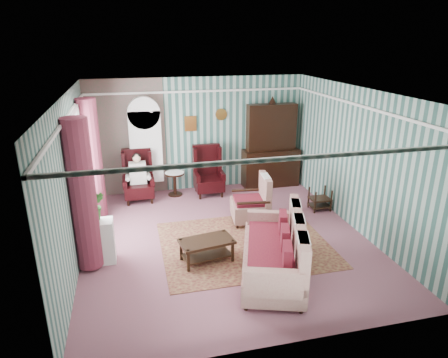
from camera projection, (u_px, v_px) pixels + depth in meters
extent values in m
plane|color=#935665|center=(226.00, 239.00, 7.99)|extent=(6.00, 6.00, 0.00)
cube|color=#346056|center=(198.00, 135.00, 10.25)|extent=(5.50, 0.02, 2.90)
cube|color=#346056|center=(286.00, 247.00, 4.76)|extent=(5.50, 0.02, 2.90)
cube|color=#346056|center=(72.00, 182.00, 6.90)|extent=(0.02, 6.00, 2.90)
cube|color=#346056|center=(357.00, 160.00, 8.11)|extent=(0.02, 6.00, 2.90)
cube|color=white|center=(226.00, 92.00, 7.02)|extent=(5.50, 6.00, 0.02)
cube|color=#964C58|center=(127.00, 139.00, 9.85)|extent=(1.90, 0.01, 2.90)
cube|color=white|center=(226.00, 112.00, 7.14)|extent=(5.50, 6.00, 0.05)
cube|color=white|center=(77.00, 166.00, 7.42)|extent=(0.04, 1.50, 1.90)
cylinder|color=maroon|center=(83.00, 196.00, 6.57)|extent=(0.44, 0.44, 2.60)
cylinder|color=maroon|center=(91.00, 160.00, 8.49)|extent=(0.44, 0.44, 2.60)
cube|color=#B2712F|center=(190.00, 124.00, 10.08)|extent=(0.30, 0.03, 0.38)
cube|color=white|center=(146.00, 152.00, 9.92)|extent=(0.80, 0.28, 2.24)
cube|color=black|center=(271.00, 143.00, 10.51)|extent=(1.50, 0.56, 2.36)
cube|color=black|center=(138.00, 176.00, 9.67)|extent=(0.76, 0.80, 1.25)
cube|color=black|center=(209.00, 171.00, 10.06)|extent=(0.76, 0.80, 1.25)
cylinder|color=black|center=(175.00, 184.00, 10.12)|extent=(0.50, 0.50, 0.60)
cube|color=black|center=(320.00, 199.00, 9.27)|extent=(0.45, 0.38, 0.54)
cube|color=silver|center=(99.00, 242.00, 7.06)|extent=(0.55, 0.35, 0.80)
cube|color=#501A21|center=(245.00, 244.00, 7.78)|extent=(3.20, 2.60, 0.01)
cube|color=beige|center=(273.00, 250.00, 6.63)|extent=(1.58, 2.36, 0.95)
cube|color=#B4AB8B|center=(250.00, 201.00, 8.60)|extent=(0.96, 0.96, 0.95)
cube|color=black|center=(207.00, 250.00, 7.14)|extent=(1.02, 0.67, 0.42)
imported|color=#1C4F18|center=(91.00, 213.00, 6.74)|extent=(0.44, 0.41, 0.41)
imported|color=#1F4B17|center=(96.00, 206.00, 6.90)|extent=(0.30, 0.25, 0.53)
imported|color=#24541A|center=(88.00, 210.00, 6.86)|extent=(0.23, 0.23, 0.41)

